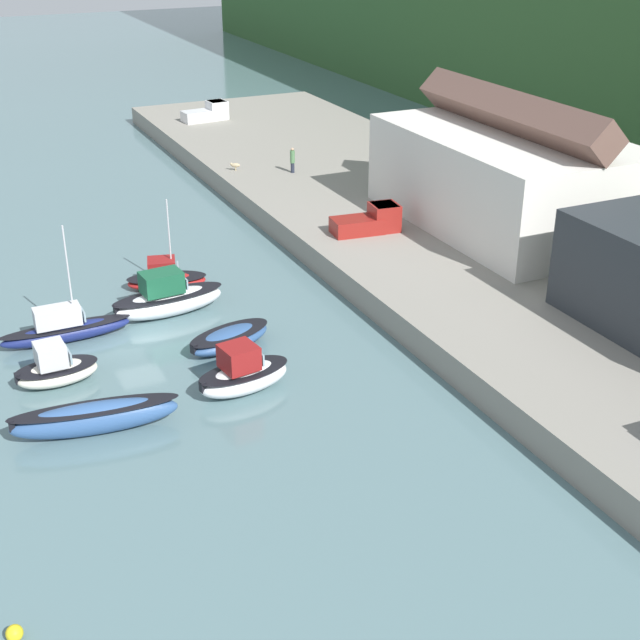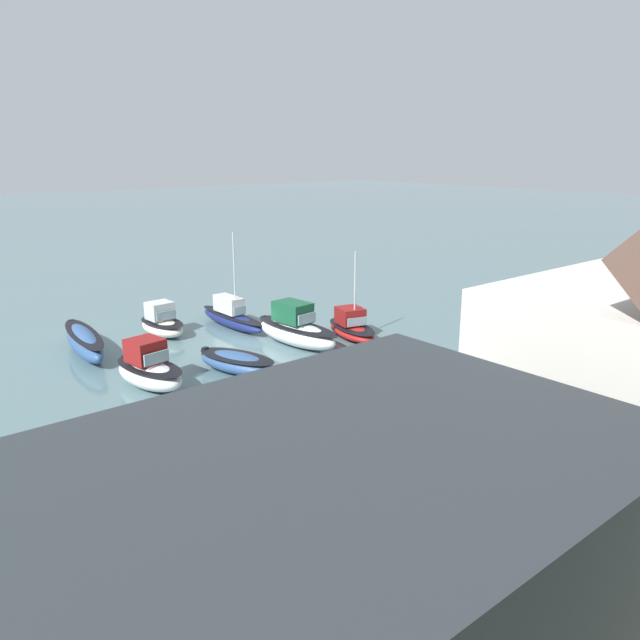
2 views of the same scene
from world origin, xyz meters
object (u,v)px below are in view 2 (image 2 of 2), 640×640
at_px(moored_boat_4, 231,316).
at_px(moored_boat_5, 162,324).
at_px(moored_boat_0, 351,327).
at_px(moored_boat_6, 84,342).
at_px(pickup_truck_1, 552,357).
at_px(moored_boat_1, 296,330).
at_px(moored_boat_2, 237,362).
at_px(moored_boat_3, 149,370).

xyz_separation_m(moored_boat_4, moored_boat_5, (4.74, -1.32, 0.03)).
bearing_deg(moored_boat_0, moored_boat_6, -12.14).
xyz_separation_m(moored_boat_5, pickup_truck_1, (-9.45, 23.48, 1.69)).
distance_m(moored_boat_0, pickup_truck_1, 14.94).
bearing_deg(moored_boat_4, moored_boat_0, 123.41).
relative_size(moored_boat_0, moored_boat_6, 0.74).
distance_m(moored_boat_1, moored_boat_2, 6.04).
xyz_separation_m(moored_boat_1, moored_boat_2, (5.72, 1.88, -0.46)).
height_order(moored_boat_1, pickup_truck_1, pickup_truck_1).
bearing_deg(moored_boat_4, moored_boat_3, 36.25).
bearing_deg(moored_boat_0, moored_boat_3, 14.46).
bearing_deg(moored_boat_3, moored_boat_1, 176.04).
xyz_separation_m(moored_boat_1, moored_boat_3, (10.58, 0.87, -0.08)).
bearing_deg(moored_boat_1, moored_boat_3, -0.21).
relative_size(moored_boat_4, pickup_truck_1, 1.52).
distance_m(moored_boat_0, moored_boat_1, 4.11).
bearing_deg(moored_boat_0, moored_boat_5, -26.74).
relative_size(moored_boat_1, moored_boat_4, 0.96).
xyz_separation_m(moored_boat_2, moored_boat_6, (5.58, -8.70, 0.24)).
bearing_deg(moored_boat_5, pickup_truck_1, 109.32).
relative_size(moored_boat_5, moored_boat_6, 0.54).
distance_m(moored_boat_5, pickup_truck_1, 25.37).
height_order(moored_boat_3, moored_boat_5, moored_boat_3).
bearing_deg(moored_boat_5, moored_boat_2, 87.37).
bearing_deg(moored_boat_2, moored_boat_6, -74.68).
bearing_deg(moored_boat_3, moored_boat_6, -93.30).
relative_size(moored_boat_1, moored_boat_5, 1.64).
distance_m(moored_boat_2, moored_boat_5, 9.51).
distance_m(moored_boat_2, pickup_truck_1, 16.99).
xyz_separation_m(moored_boat_4, pickup_truck_1, (-4.71, 22.17, 1.73)).
xyz_separation_m(moored_boat_1, moored_boat_4, (0.97, -6.31, -0.25)).
bearing_deg(moored_boat_1, pickup_truck_1, 98.34).
distance_m(moored_boat_5, moored_boat_6, 5.65).
bearing_deg(moored_boat_5, moored_boat_6, 5.63).
xyz_separation_m(moored_boat_3, moored_boat_4, (-9.61, -7.19, -0.17)).
height_order(moored_boat_0, moored_boat_4, moored_boat_4).
xyz_separation_m(moored_boat_6, pickup_truck_1, (-15.04, 22.68, 1.69)).
bearing_deg(moored_boat_6, moored_boat_0, 160.56).
xyz_separation_m(moored_boat_0, moored_boat_4, (4.94, -7.34, 0.08)).
relative_size(moored_boat_2, pickup_truck_1, 1.14).
bearing_deg(pickup_truck_1, moored_boat_2, -49.48).
bearing_deg(moored_boat_2, moored_boat_5, -107.40).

